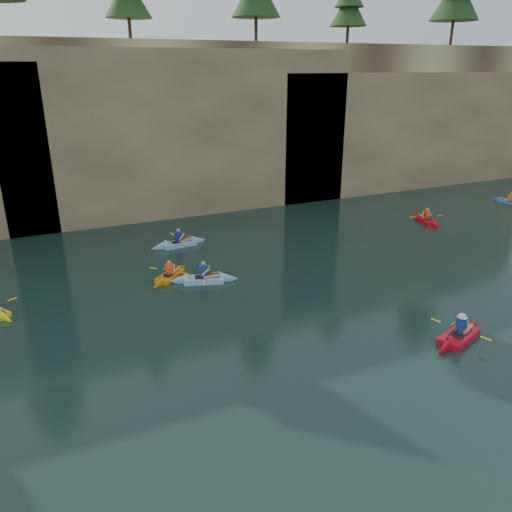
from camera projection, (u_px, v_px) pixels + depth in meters
name	position (u px, v px, depth m)	size (l,w,h in m)	color
ground	(342.00, 392.00, 16.24)	(160.00, 160.00, 0.00)	black
cliff	(136.00, 119.00, 39.62)	(70.00, 16.00, 12.00)	tan
cliff_slab_center	(188.00, 132.00, 34.20)	(24.00, 2.40, 11.40)	#9C895E
cliff_slab_east	(416.00, 129.00, 42.18)	(26.00, 2.40, 9.84)	#9C895E
sea_cave_center	(106.00, 201.00, 32.81)	(3.50, 1.00, 3.20)	black
sea_cave_east	(294.00, 174.00, 37.96)	(5.00, 1.00, 4.50)	black
main_kayaker	(459.00, 335.00, 19.30)	(3.61, 2.28, 1.32)	red
kayaker_orange	(170.00, 276.00, 24.87)	(2.72, 2.65, 1.17)	orange
kayaker_ltblue_near	(204.00, 279.00, 24.44)	(3.49, 2.52, 1.35)	#88BAE3
kayaker_red_far	(426.00, 220.00, 33.82)	(2.40, 3.46, 1.24)	red
kayaker_ltblue_mid	(179.00, 243.00, 29.34)	(3.51, 2.57, 1.32)	#83ADDC
kayaker_blue_east	(510.00, 202.00, 38.37)	(2.16, 3.14, 1.09)	#3E82D3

